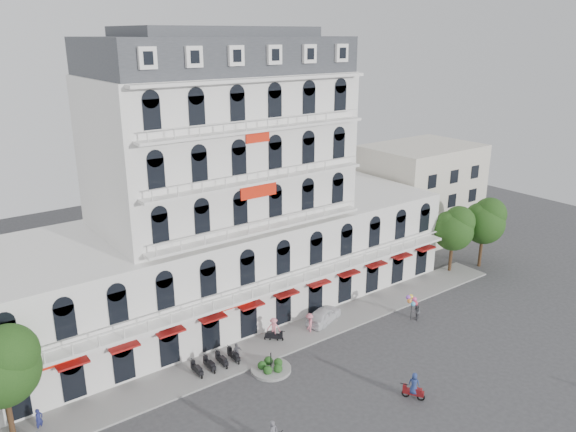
# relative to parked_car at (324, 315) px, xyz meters

# --- Properties ---
(ground) EXTENTS (120.00, 120.00, 0.00)m
(ground) POSITION_rel_parked_car_xyz_m (-5.33, -9.50, -0.73)
(ground) COLOR #38383A
(ground) RESTS_ON ground
(sidewalk) EXTENTS (53.00, 4.00, 0.16)m
(sidewalk) POSITION_rel_parked_car_xyz_m (-5.33, -0.50, -0.65)
(sidewalk) COLOR gray
(sidewalk) RESTS_ON ground
(main_building) EXTENTS (45.00, 15.00, 25.80)m
(main_building) POSITION_rel_parked_car_xyz_m (-5.33, 8.50, 9.23)
(main_building) COLOR silver
(main_building) RESTS_ON ground
(flank_building_east) EXTENTS (14.00, 10.00, 12.00)m
(flank_building_east) POSITION_rel_parked_car_xyz_m (24.67, 10.50, 5.27)
(flank_building_east) COLOR beige
(flank_building_east) RESTS_ON ground
(traffic_island) EXTENTS (3.20, 3.20, 1.60)m
(traffic_island) POSITION_rel_parked_car_xyz_m (-8.33, -3.50, -0.47)
(traffic_island) COLOR gray
(traffic_island) RESTS_ON ground
(parked_scooter_row) EXTENTS (4.40, 1.80, 1.10)m
(parked_scooter_row) POSITION_rel_parked_car_xyz_m (-11.68, -0.70, -0.73)
(parked_scooter_row) COLOR black
(parked_scooter_row) RESTS_ON ground
(tree_west_inner) EXTENTS (4.76, 4.76, 8.25)m
(tree_west_inner) POSITION_rel_parked_car_xyz_m (-26.28, -0.02, 4.96)
(tree_west_inner) COLOR #382314
(tree_west_inner) RESTS_ON ground
(tree_east_inner) EXTENTS (4.40, 4.37, 7.57)m
(tree_east_inner) POSITION_rel_parked_car_xyz_m (18.72, 0.48, 4.49)
(tree_east_inner) COLOR #382314
(tree_east_inner) RESTS_ON ground
(tree_east_outer) EXTENTS (4.65, 4.65, 8.05)m
(tree_east_outer) POSITION_rel_parked_car_xyz_m (22.72, -0.52, 4.82)
(tree_east_outer) COLOR #382314
(tree_east_outer) RESTS_ON ground
(parked_car) EXTENTS (4.60, 3.07, 1.46)m
(parked_car) POSITION_rel_parked_car_xyz_m (0.00, 0.00, 0.00)
(parked_car) COLOR white
(parked_car) RESTS_ON ground
(rider_east) EXTENTS (1.07, 1.52, 2.13)m
(rider_east) POSITION_rel_parked_car_xyz_m (-2.09, -12.58, 0.33)
(rider_east) COLOR maroon
(rider_east) RESTS_ON ground
(rider_center) EXTENTS (1.33, 1.29, 2.28)m
(rider_center) POSITION_rel_parked_car_xyz_m (-5.65, -0.08, 0.48)
(rider_center) COLOR black
(rider_center) RESTS_ON ground
(pedestrian_mid) EXTENTS (1.00, 0.54, 1.62)m
(pedestrian_mid) POSITION_rel_parked_car_xyz_m (-9.78, -0.77, 0.08)
(pedestrian_mid) COLOR #5C5B63
(pedestrian_mid) RESTS_ON ground
(pedestrian_right) EXTENTS (1.38, 1.32, 1.88)m
(pedestrian_right) POSITION_rel_parked_car_xyz_m (-2.26, -0.75, 0.21)
(pedestrian_right) COLOR #CD6D7E
(pedestrian_right) RESTS_ON ground
(pedestrian_far) EXTENTS (0.69, 0.60, 1.59)m
(pedestrian_far) POSITION_rel_parked_car_xyz_m (-24.69, 0.00, 0.07)
(pedestrian_far) COLOR navy
(pedestrian_far) RESTS_ON ground
(balloon_vendor) EXTENTS (1.42, 1.31, 2.45)m
(balloon_vendor) POSITION_rel_parked_car_xyz_m (7.01, -4.63, 0.56)
(balloon_vendor) COLOR #55575D
(balloon_vendor) RESTS_ON ground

